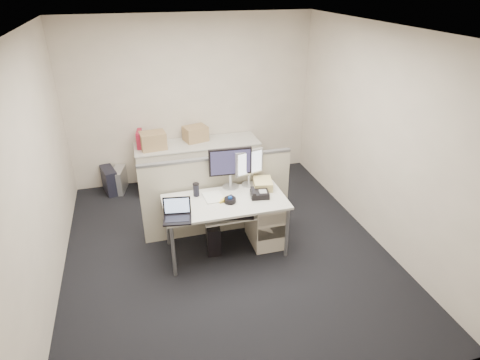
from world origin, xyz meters
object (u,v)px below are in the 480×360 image
object	(u,v)px
desk	(225,205)
monitor_main	(230,168)
desk_phone	(260,194)
laptop	(177,211)

from	to	relation	value
desk	monitor_main	size ratio (longest dim) A/B	2.75
desk	desk_phone	bearing A→B (deg)	-2.70
desk_phone	laptop	bearing A→B (deg)	-157.51
laptop	monitor_main	bearing A→B (deg)	46.76
desk	laptop	distance (m)	0.70
laptop	desk_phone	bearing A→B (deg)	22.65
monitor_main	desk_phone	size ratio (longest dim) A/B	2.45
desk_phone	monitor_main	bearing A→B (deg)	138.65
laptop	desk	bearing A→B (deg)	33.14
monitor_main	laptop	world-z (taller)	monitor_main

